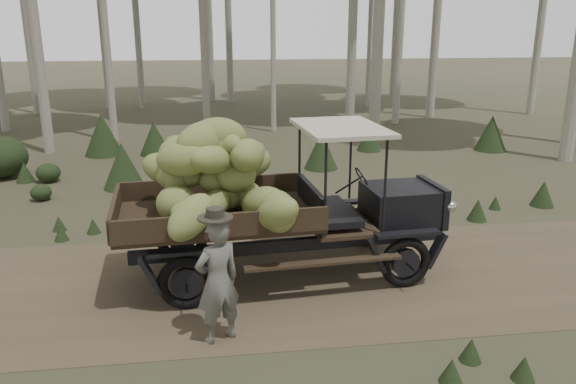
{
  "coord_description": "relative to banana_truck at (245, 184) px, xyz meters",
  "views": [
    {
      "loc": [
        -0.6,
        -8.01,
        3.86
      ],
      "look_at": [
        0.53,
        0.26,
        1.38
      ],
      "focal_mm": 35.0,
      "sensor_mm": 36.0,
      "label": 1
    }
  ],
  "objects": [
    {
      "name": "ground",
      "position": [
        0.15,
        -0.15,
        -1.56
      ],
      "size": [
        120.0,
        120.0,
        0.0
      ],
      "primitive_type": "plane",
      "color": "#473D2B",
      "rests_on": "ground"
    },
    {
      "name": "dirt_track",
      "position": [
        0.15,
        -0.15,
        -1.56
      ],
      "size": [
        70.0,
        4.0,
        0.01
      ],
      "primitive_type": "cube",
      "color": "brown",
      "rests_on": "ground"
    },
    {
      "name": "banana_truck",
      "position": [
        0.0,
        0.0,
        0.0
      ],
      "size": [
        5.35,
        2.7,
        2.65
      ],
      "rotation": [
        0.0,
        0.0,
        0.08
      ],
      "color": "black",
      "rests_on": "ground"
    },
    {
      "name": "farmer",
      "position": [
        -0.46,
        -1.75,
        -0.72
      ],
      "size": [
        0.71,
        0.62,
        1.77
      ],
      "rotation": [
        0.0,
        0.0,
        3.61
      ],
      "color": "#605E58",
      "rests_on": "ground"
    },
    {
      "name": "undergrowth",
      "position": [
        -1.3,
        1.76,
        -1.04
      ],
      "size": [
        22.99,
        21.99,
        1.38
      ],
      "color": "#233319",
      "rests_on": "ground"
    }
  ]
}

